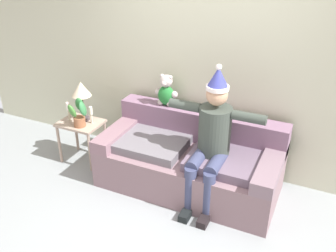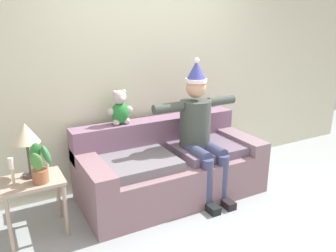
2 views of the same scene
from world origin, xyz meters
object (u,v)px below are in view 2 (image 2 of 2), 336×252
(candle_tall, at_px, (12,167))
(table_lamp, at_px, (26,136))
(side_table, at_px, (33,189))
(teddy_bear, at_px, (120,109))
(candle_short, at_px, (47,160))
(couch, at_px, (170,167))
(potted_plant, at_px, (40,164))
(person_seated, at_px, (200,129))

(candle_tall, bearing_deg, table_lamp, 33.58)
(candle_tall, bearing_deg, side_table, 7.70)
(teddy_bear, distance_m, candle_tall, 1.25)
(candle_tall, xyz_separation_m, candle_short, (0.30, 0.06, -0.02))
(couch, distance_m, candle_short, 1.35)
(table_lamp, relative_size, potted_plant, 1.37)
(person_seated, relative_size, teddy_bear, 4.00)
(potted_plant, distance_m, candle_short, 0.16)
(teddy_bear, xyz_separation_m, potted_plant, (-0.93, -0.48, -0.27))
(couch, height_order, potted_plant, potted_plant)
(candle_tall, bearing_deg, candle_short, 11.46)
(person_seated, height_order, potted_plant, person_seated)
(table_lamp, distance_m, candle_short, 0.29)
(potted_plant, height_order, candle_short, potted_plant)
(couch, height_order, table_lamp, table_lamp)
(couch, relative_size, candle_tall, 8.16)
(person_seated, distance_m, table_lamp, 1.74)
(side_table, bearing_deg, candle_tall, -172.30)
(couch, relative_size, table_lamp, 3.99)
(table_lamp, bearing_deg, couch, 0.17)
(teddy_bear, bearing_deg, candle_short, -157.95)
(person_seated, xyz_separation_m, candle_short, (-1.58, 0.12, -0.09))
(couch, height_order, person_seated, person_seated)
(couch, xyz_separation_m, candle_tall, (-1.60, -0.11, 0.38))
(side_table, relative_size, potted_plant, 1.48)
(couch, xyz_separation_m, table_lamp, (-1.44, -0.00, 0.61))
(side_table, xyz_separation_m, table_lamp, (0.00, 0.08, 0.48))
(teddy_bear, height_order, candle_tall, teddy_bear)
(side_table, relative_size, candle_short, 2.47)
(couch, relative_size, potted_plant, 5.45)
(side_table, bearing_deg, candle_short, 15.12)
(candle_short, bearing_deg, candle_tall, -168.54)
(couch, distance_m, potted_plant, 1.44)
(person_seated, bearing_deg, candle_short, 175.77)
(potted_plant, bearing_deg, table_lamp, 110.65)
(potted_plant, bearing_deg, candle_short, 59.86)
(teddy_bear, height_order, potted_plant, teddy_bear)
(person_seated, distance_m, side_table, 1.76)
(side_table, relative_size, table_lamp, 1.08)
(side_table, bearing_deg, potted_plant, -53.53)
(couch, xyz_separation_m, teddy_bear, (-0.45, 0.30, 0.66))
(teddy_bear, relative_size, potted_plant, 1.04)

